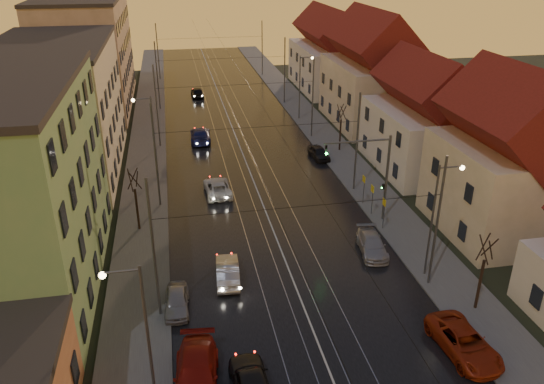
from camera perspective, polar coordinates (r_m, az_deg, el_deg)
road at (r=61.23m, az=-3.83°, el=5.74°), size 16.00×120.00×0.04m
sidewalk_left at (r=60.90m, az=-13.23°, el=5.07°), size 4.00×120.00×0.15m
sidewalk_right at (r=63.12m, az=5.26°, el=6.34°), size 4.00×120.00×0.15m
tram_rail_0 at (r=61.01m, az=-5.89°, el=5.63°), size 0.06×120.00×0.03m
tram_rail_1 at (r=61.14m, az=-4.55°, el=5.72°), size 0.06×120.00×0.03m
tram_rail_2 at (r=61.31m, az=-3.11°, el=5.82°), size 0.06×120.00×0.03m
tram_rail_3 at (r=61.50m, az=-1.79°, el=5.91°), size 0.06×120.00×0.03m
apartment_left_1 at (r=35.85m, az=-27.13°, el=-0.24°), size 10.00×18.00×13.00m
apartment_left_2 at (r=54.38m, az=-21.95°, el=8.11°), size 10.00×20.00×12.00m
apartment_left_3 at (r=77.30m, az=-19.17°, el=13.86°), size 10.00×24.00×14.00m
house_right_1 at (r=42.86m, az=23.90°, el=2.75°), size 8.67×10.20×10.80m
house_right_2 at (r=53.60m, az=16.26°, el=7.18°), size 9.18×12.24×9.20m
house_right_3 at (r=66.54m, az=10.69°, el=12.11°), size 9.18×14.28×11.50m
house_right_4 at (r=83.36m, az=6.16°, el=14.40°), size 9.18×16.32×10.00m
catenary_pole_l_1 at (r=30.74m, az=-12.61°, el=-6.21°), size 0.16×0.16×9.00m
catenary_pole_r_1 at (r=34.37m, az=17.33°, el=-3.27°), size 0.16×0.16×9.00m
catenary_pole_l_2 at (r=44.30m, az=-12.40°, el=3.73°), size 0.16×0.16×9.00m
catenary_pole_r_2 at (r=46.90m, az=9.11°, el=5.20°), size 0.16×0.16×9.00m
catenary_pole_l_3 at (r=58.57m, az=-12.30°, el=8.93°), size 0.16×0.16×9.00m
catenary_pole_r_3 at (r=60.56m, az=4.39°, el=9.94°), size 0.16×0.16×9.00m
catenary_pole_l_4 at (r=73.14m, az=-12.23°, el=12.07°), size 0.16×0.16×9.00m
catenary_pole_r_4 at (r=74.74m, az=1.37°, el=12.88°), size 0.16×0.16×9.00m
catenary_pole_l_5 at (r=90.80m, az=-12.18°, el=14.51°), size 0.16×0.16×9.00m
catenary_pole_r_5 at (r=92.10m, az=-1.07°, el=15.18°), size 0.16×0.16×9.00m
street_lamp_0 at (r=24.77m, az=-14.06°, el=-13.81°), size 1.75×0.32×8.00m
street_lamp_1 at (r=35.20m, az=17.41°, el=-1.88°), size 1.75×0.32×8.00m
street_lamp_2 at (r=49.86m, az=-12.98°, el=6.54°), size 1.75×0.32×8.00m
street_lamp_3 at (r=67.16m, az=3.26°, el=11.81°), size 1.75×0.32×8.00m
traffic_light_mast at (r=41.43m, az=11.05°, el=2.50°), size 5.30×0.32×7.20m
bare_tree_0 at (r=41.50m, az=-14.39°, el=-1.00°), size 1.09×1.09×5.11m
bare_tree_1 at (r=33.92m, az=21.61°, el=-8.30°), size 1.09×1.09×5.11m
bare_tree_2 at (r=57.05m, az=7.38°, el=6.75°), size 1.09×1.09×5.11m
driving_car_0 at (r=27.39m, az=-2.19°, el=-19.93°), size 2.02×4.61×1.55m
driving_car_1 at (r=35.33m, az=-4.80°, el=-8.46°), size 1.77×4.30×1.39m
driving_car_2 at (r=47.23m, az=-5.88°, el=0.50°), size 2.35×4.81×1.31m
driving_car_3 at (r=60.61m, az=-7.71°, el=6.13°), size 2.41×5.49×1.57m
driving_car_4 at (r=79.48m, az=-8.04°, el=10.58°), size 1.83×4.27×1.44m
parked_left_2 at (r=28.05m, az=-8.15°, el=-18.87°), size 2.72×5.55×1.55m
parked_left_3 at (r=33.19m, az=-10.22°, el=-11.45°), size 1.62×3.67×1.23m
parked_right_0 at (r=31.44m, az=19.95°, el=-14.95°), size 2.68×5.16×1.39m
parked_right_1 at (r=38.88m, az=10.70°, el=-5.58°), size 2.33×4.52×1.25m
parked_right_2 at (r=55.28m, az=5.06°, el=4.22°), size 1.82×3.82×1.26m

